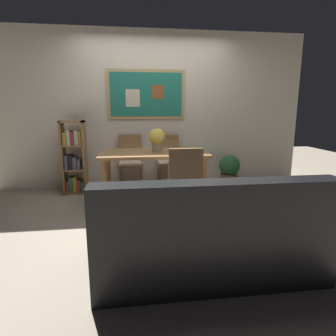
{
  "coord_description": "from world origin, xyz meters",
  "views": [
    {
      "loc": [
        -0.38,
        -3.4,
        1.33
      ],
      "look_at": [
        0.03,
        -0.21,
        0.65
      ],
      "focal_mm": 29.86,
      "sensor_mm": 36.0,
      "label": 1
    }
  ],
  "objects_px": {
    "dining_chair_far_right": "(168,157)",
    "tv_remote": "(185,151)",
    "dining_table": "(153,159)",
    "dining_chair_near_right": "(184,179)",
    "dining_chair_far_left": "(130,158)",
    "leather_couch": "(207,236)",
    "bookshelf": "(74,159)",
    "flower_vase": "(157,139)",
    "potted_ivy": "(229,170)"
  },
  "relations": [
    {
      "from": "dining_chair_far_right",
      "to": "tv_remote",
      "type": "xyz_separation_m",
      "value": [
        0.12,
        -0.81,
        0.22
      ]
    },
    {
      "from": "dining_table",
      "to": "dining_chair_far_right",
      "type": "relative_size",
      "value": 1.62
    },
    {
      "from": "dining_chair_near_right",
      "to": "dining_table",
      "type": "bearing_deg",
      "value": 110.22
    },
    {
      "from": "dining_chair_far_left",
      "to": "dining_table",
      "type": "bearing_deg",
      "value": -67.35
    },
    {
      "from": "dining_chair_near_right",
      "to": "dining_chair_far_right",
      "type": "xyz_separation_m",
      "value": [
        0.02,
        1.53,
        0.0
      ]
    },
    {
      "from": "dining_chair_far_right",
      "to": "leather_couch",
      "type": "bearing_deg",
      "value": -90.39
    },
    {
      "from": "dining_chair_far_left",
      "to": "bookshelf",
      "type": "height_order",
      "value": "bookshelf"
    },
    {
      "from": "flower_vase",
      "to": "leather_couch",
      "type": "bearing_deg",
      "value": -82.41
    },
    {
      "from": "dining_chair_far_left",
      "to": "potted_ivy",
      "type": "bearing_deg",
      "value": -4.89
    },
    {
      "from": "bookshelf",
      "to": "potted_ivy",
      "type": "height_order",
      "value": "bookshelf"
    },
    {
      "from": "flower_vase",
      "to": "bookshelf",
      "type": "bearing_deg",
      "value": 152.0
    },
    {
      "from": "leather_couch",
      "to": "tv_remote",
      "type": "height_order",
      "value": "leather_couch"
    },
    {
      "from": "tv_remote",
      "to": "dining_chair_far_left",
      "type": "bearing_deg",
      "value": 132.11
    },
    {
      "from": "dining_table",
      "to": "bookshelf",
      "type": "distance_m",
      "value": 1.39
    },
    {
      "from": "dining_chair_far_right",
      "to": "tv_remote",
      "type": "bearing_deg",
      "value": -81.47
    },
    {
      "from": "dining_chair_far_left",
      "to": "dining_chair_near_right",
      "type": "bearing_deg",
      "value": -68.57
    },
    {
      "from": "dining_chair_far_right",
      "to": "flower_vase",
      "type": "distance_m",
      "value": 0.87
    },
    {
      "from": "bookshelf",
      "to": "dining_chair_far_left",
      "type": "bearing_deg",
      "value": 6.11
    },
    {
      "from": "bookshelf",
      "to": "potted_ivy",
      "type": "distance_m",
      "value": 2.57
    },
    {
      "from": "dining_table",
      "to": "dining_chair_far_right",
      "type": "xyz_separation_m",
      "value": [
        0.31,
        0.74,
        -0.11
      ]
    },
    {
      "from": "dining_chair_near_right",
      "to": "tv_remote",
      "type": "relative_size",
      "value": 5.71
    },
    {
      "from": "bookshelf",
      "to": "flower_vase",
      "type": "relative_size",
      "value": 3.57
    },
    {
      "from": "dining_chair_far_right",
      "to": "flower_vase",
      "type": "xyz_separation_m",
      "value": [
        -0.26,
        -0.74,
        0.39
      ]
    },
    {
      "from": "dining_chair_near_right",
      "to": "potted_ivy",
      "type": "relative_size",
      "value": 1.61
    },
    {
      "from": "dining_chair_near_right",
      "to": "bookshelf",
      "type": "xyz_separation_m",
      "value": [
        -1.5,
        1.47,
        0.01
      ]
    },
    {
      "from": "dining_chair_far_right",
      "to": "dining_chair_near_right",
      "type": "bearing_deg",
      "value": -90.83
    },
    {
      "from": "bookshelf",
      "to": "dining_chair_near_right",
      "type": "bearing_deg",
      "value": -44.32
    },
    {
      "from": "potted_ivy",
      "to": "dining_chair_far_left",
      "type": "bearing_deg",
      "value": 175.11
    },
    {
      "from": "flower_vase",
      "to": "tv_remote",
      "type": "distance_m",
      "value": 0.42
    },
    {
      "from": "dining_table",
      "to": "bookshelf",
      "type": "height_order",
      "value": "bookshelf"
    },
    {
      "from": "dining_chair_far_right",
      "to": "tv_remote",
      "type": "relative_size",
      "value": 5.71
    },
    {
      "from": "dining_chair_near_right",
      "to": "bookshelf",
      "type": "bearing_deg",
      "value": 135.68
    },
    {
      "from": "dining_chair_far_left",
      "to": "leather_couch",
      "type": "distance_m",
      "value": 2.66
    },
    {
      "from": "dining_chair_far_left",
      "to": "flower_vase",
      "type": "height_order",
      "value": "flower_vase"
    },
    {
      "from": "dining_chair_near_right",
      "to": "tv_remote",
      "type": "height_order",
      "value": "dining_chair_near_right"
    },
    {
      "from": "potted_ivy",
      "to": "dining_chair_near_right",
      "type": "bearing_deg",
      "value": -126.69
    },
    {
      "from": "dining_table",
      "to": "dining_chair_near_right",
      "type": "bearing_deg",
      "value": -69.78
    },
    {
      "from": "dining_table",
      "to": "flower_vase",
      "type": "height_order",
      "value": "flower_vase"
    },
    {
      "from": "dining_table",
      "to": "dining_chair_far_left",
      "type": "bearing_deg",
      "value": 112.65
    },
    {
      "from": "leather_couch",
      "to": "flower_vase",
      "type": "distance_m",
      "value": 1.93
    },
    {
      "from": "potted_ivy",
      "to": "tv_remote",
      "type": "height_order",
      "value": "tv_remote"
    },
    {
      "from": "leather_couch",
      "to": "potted_ivy",
      "type": "xyz_separation_m",
      "value": [
        1.05,
        2.44,
        -0.01
      ]
    },
    {
      "from": "dining_chair_far_left",
      "to": "dining_chair_far_right",
      "type": "bearing_deg",
      "value": -2.78
    },
    {
      "from": "potted_ivy",
      "to": "tv_remote",
      "type": "relative_size",
      "value": 3.55
    },
    {
      "from": "potted_ivy",
      "to": "flower_vase",
      "type": "xyz_separation_m",
      "value": [
        -1.29,
        -0.63,
        0.62
      ]
    },
    {
      "from": "potted_ivy",
      "to": "flower_vase",
      "type": "relative_size",
      "value": 1.75
    },
    {
      "from": "leather_couch",
      "to": "tv_remote",
      "type": "distance_m",
      "value": 1.8
    },
    {
      "from": "dining_table",
      "to": "dining_chair_far_right",
      "type": "distance_m",
      "value": 0.81
    },
    {
      "from": "dining_table",
      "to": "potted_ivy",
      "type": "height_order",
      "value": "dining_table"
    },
    {
      "from": "dining_table",
      "to": "leather_couch",
      "type": "bearing_deg",
      "value": -80.68
    }
  ]
}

